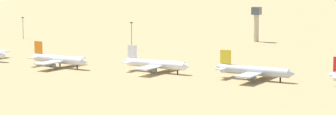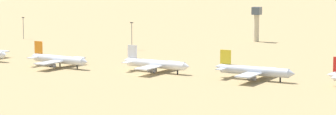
{
  "view_description": "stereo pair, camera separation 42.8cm",
  "coord_description": "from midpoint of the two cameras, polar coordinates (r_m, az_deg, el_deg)",
  "views": [
    {
      "loc": [
        144.86,
        -275.44,
        49.14
      ],
      "look_at": [
        3.58,
        17.3,
        6.0
      ],
      "focal_mm": 77.34,
      "sensor_mm": 36.0,
      "label": 1
    },
    {
      "loc": [
        145.24,
        -275.25,
        49.14
      ],
      "look_at": [
        3.58,
        17.3,
        6.0
      ],
      "focal_mm": 77.34,
      "sensor_mm": 36.0,
      "label": 2
    }
  ],
  "objects": [
    {
      "name": "parked_jet_orange_3",
      "position": [
        341.82,
        -8.68,
        -0.15
      ],
      "size": [
        35.17,
        29.85,
        11.62
      ],
      "rotation": [
        0.0,
        0.0,
        -0.13
      ],
      "color": "silver",
      "rests_on": "ground"
    },
    {
      "name": "light_pole_west",
      "position": [
        406.24,
        -2.92,
        1.87
      ],
      "size": [
        1.8,
        0.5,
        15.51
      ],
      "color": "#59595E",
      "rests_on": "ground"
    },
    {
      "name": "control_tower",
      "position": [
        450.11,
        6.95,
        2.89
      ],
      "size": [
        5.2,
        5.2,
        21.47
      ],
      "color": "#C6B793",
      "rests_on": "ground"
    },
    {
      "name": "light_pole_east",
      "position": [
        471.75,
        -11.39,
        2.43
      ],
      "size": [
        1.8,
        0.5,
        14.04
      ],
      "color": "#59595E",
      "rests_on": "ground"
    },
    {
      "name": "parked_jet_yellow_5",
      "position": [
        303.87,
        6.72,
        -1.05
      ],
      "size": [
        36.38,
        30.62,
        12.01
      ],
      "rotation": [
        0.0,
        0.0,
        -0.06
      ],
      "color": "silver",
      "rests_on": "ground"
    },
    {
      "name": "ground",
      "position": [
        315.07,
        -1.99,
        -1.42
      ],
      "size": [
        4000.0,
        4000.0,
        0.0
      ],
      "primitive_type": "plane",
      "color": "tan"
    },
    {
      "name": "parked_jet_white_4",
      "position": [
        322.82,
        -1.03,
        -0.52
      ],
      "size": [
        35.07,
        29.61,
        11.58
      ],
      "rotation": [
        0.0,
        0.0,
        -0.09
      ],
      "color": "white",
      "rests_on": "ground"
    }
  ]
}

